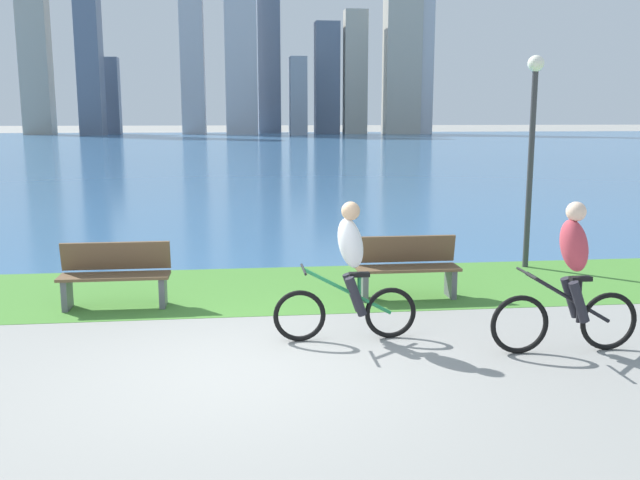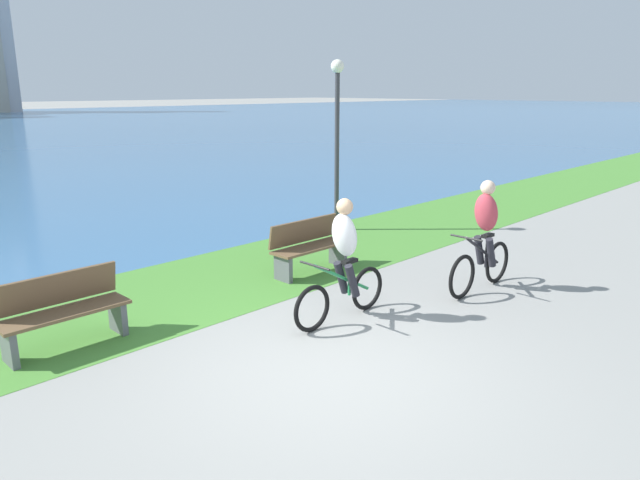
% 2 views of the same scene
% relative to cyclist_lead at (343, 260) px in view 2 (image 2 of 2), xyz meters
% --- Properties ---
extents(ground_plane, '(300.00, 300.00, 0.00)m').
position_rel_cyclist_lead_xyz_m(ground_plane, '(-1.24, -0.92, -0.83)').
color(ground_plane, gray).
extents(grass_strip_bayside, '(120.00, 2.97, 0.01)m').
position_rel_cyclist_lead_xyz_m(grass_strip_bayside, '(-1.24, 2.56, -0.83)').
color(grass_strip_bayside, '#478433').
rests_on(grass_strip_bayside, ground).
extents(cyclist_lead, '(1.72, 0.52, 1.66)m').
position_rel_cyclist_lead_xyz_m(cyclist_lead, '(0.00, 0.00, 0.00)').
color(cyclist_lead, black).
rests_on(cyclist_lead, ground).
extents(cyclist_trailing, '(1.73, 0.52, 1.72)m').
position_rel_cyclist_lead_xyz_m(cyclist_trailing, '(2.39, -0.72, 0.01)').
color(cyclist_trailing, black).
rests_on(cyclist_trailing, ground).
extents(bench_near_path, '(1.50, 0.47, 0.90)m').
position_rel_cyclist_lead_xyz_m(bench_near_path, '(-3.00, 1.81, -0.38)').
color(bench_near_path, brown).
rests_on(bench_near_path, ground).
extents(bench_far_along_path, '(1.50, 0.47, 0.90)m').
position_rel_cyclist_lead_xyz_m(bench_far_along_path, '(1.15, 1.83, -0.38)').
color(bench_far_along_path, brown).
rests_on(bench_far_along_path, ground).
extents(lamppost_tall, '(0.28, 0.28, 3.63)m').
position_rel_cyclist_lead_xyz_m(lamppost_tall, '(3.73, 3.60, 1.57)').
color(lamppost_tall, '#38383D').
rests_on(lamppost_tall, ground).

